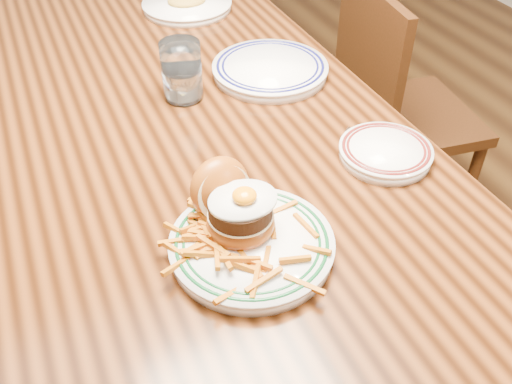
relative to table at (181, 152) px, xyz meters
name	(u,v)px	position (x,y,z in m)	size (l,w,h in m)	color
floor	(201,335)	(0.00, 0.00, -0.66)	(6.00, 6.00, 0.00)	black
table	(181,152)	(0.00, 0.00, 0.00)	(0.85, 1.60, 0.75)	black
chair_right	(393,108)	(0.75, 0.24, -0.22)	(0.43, 0.43, 0.83)	#37190B
main_plate	(246,230)	(-0.01, -0.39, 0.12)	(0.25, 0.27, 0.12)	white
side_plate	(385,151)	(0.31, -0.29, 0.10)	(0.17, 0.18, 0.03)	white
rear_plate	(270,69)	(0.25, 0.08, 0.10)	(0.26, 0.26, 0.03)	white
water_glass	(182,74)	(0.04, 0.07, 0.14)	(0.08, 0.08, 0.13)	white
far_plate	(187,5)	(0.19, 0.50, 0.10)	(0.24, 0.24, 0.04)	white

